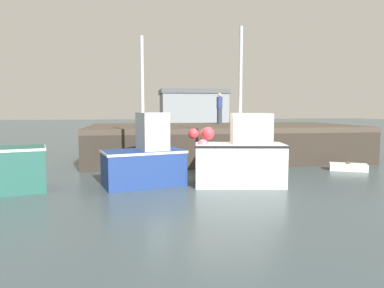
% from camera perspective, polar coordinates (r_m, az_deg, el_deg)
% --- Properties ---
extents(ground, '(120.00, 160.00, 0.10)m').
position_cam_1_polar(ground, '(12.75, 4.75, -6.51)').
color(ground, '#3D4C51').
extents(pier, '(13.83, 6.44, 1.80)m').
position_cam_1_polar(pier, '(18.20, 5.37, 2.01)').
color(pier, '#473D33').
rests_on(pier, ground).
extents(fishing_boat_near_right, '(3.03, 2.15, 5.08)m').
position_cam_1_polar(fishing_boat_near_right, '(12.23, -7.62, -2.44)').
color(fishing_boat_near_right, navy).
rests_on(fishing_boat_near_right, ground).
extents(fishing_boat_mid, '(3.33, 1.84, 5.39)m').
position_cam_1_polar(fishing_boat_mid, '(12.22, 7.89, -1.91)').
color(fishing_boat_mid, silver).
rests_on(fishing_boat_mid, ground).
extents(rowboat, '(1.63, 1.22, 0.35)m').
position_cam_1_polar(rowboat, '(16.58, 24.07, -3.43)').
color(rowboat, white).
rests_on(rowboat, ground).
extents(dockworker, '(0.34, 0.34, 1.76)m').
position_cam_1_polar(dockworker, '(20.26, 4.49, 5.80)').
color(dockworker, '#2D3342').
rests_on(dockworker, pier).
extents(warehouse, '(7.56, 5.56, 4.85)m').
position_cam_1_polar(warehouse, '(40.62, 0.12, 5.42)').
color(warehouse, gray).
rests_on(warehouse, ground).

